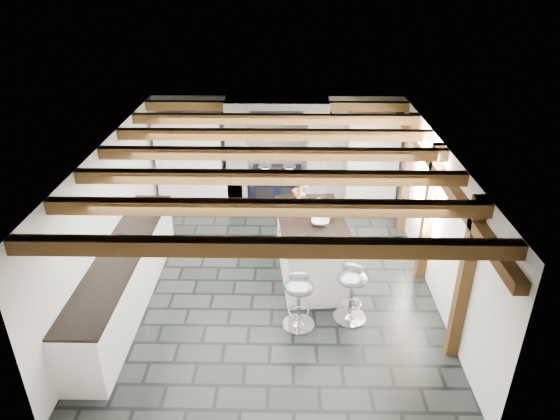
{
  "coord_description": "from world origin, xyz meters",
  "views": [
    {
      "loc": [
        0.23,
        -6.75,
        4.71
      ],
      "look_at": [
        0.1,
        0.4,
        1.1
      ],
      "focal_mm": 32.0,
      "sensor_mm": 36.0,
      "label": 1
    }
  ],
  "objects_px": {
    "kitchen_island": "(311,247)",
    "bar_stool_far": "(299,295)",
    "bar_stool_near": "(352,287)",
    "range_cooker": "(277,188)"
  },
  "relations": [
    {
      "from": "kitchen_island",
      "to": "bar_stool_near",
      "type": "distance_m",
      "value": 1.28
    },
    {
      "from": "bar_stool_near",
      "to": "range_cooker",
      "type": "bearing_deg",
      "value": 131.99
    },
    {
      "from": "bar_stool_near",
      "to": "bar_stool_far",
      "type": "bearing_deg",
      "value": -142.8
    },
    {
      "from": "bar_stool_far",
      "to": "kitchen_island",
      "type": "bearing_deg",
      "value": 81.69
    },
    {
      "from": "kitchen_island",
      "to": "bar_stool_near",
      "type": "xyz_separation_m",
      "value": [
        0.53,
        -1.16,
        0.05
      ]
    },
    {
      "from": "kitchen_island",
      "to": "bar_stool_near",
      "type": "height_order",
      "value": "kitchen_island"
    },
    {
      "from": "kitchen_island",
      "to": "bar_stool_far",
      "type": "distance_m",
      "value": 1.35
    },
    {
      "from": "kitchen_island",
      "to": "bar_stool_far",
      "type": "height_order",
      "value": "kitchen_island"
    },
    {
      "from": "bar_stool_near",
      "to": "bar_stool_far",
      "type": "height_order",
      "value": "bar_stool_near"
    },
    {
      "from": "range_cooker",
      "to": "bar_stool_far",
      "type": "xyz_separation_m",
      "value": [
        0.39,
        -3.77,
        0.06
      ]
    }
  ]
}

